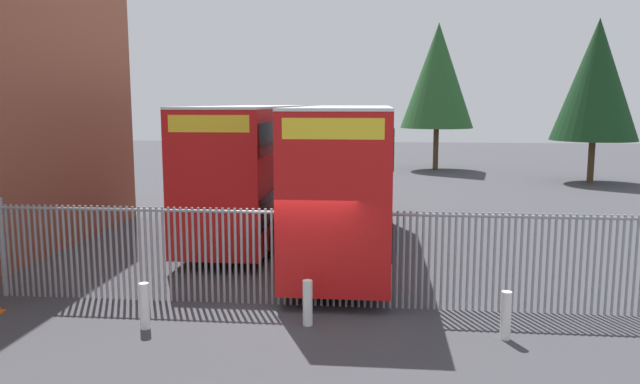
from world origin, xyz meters
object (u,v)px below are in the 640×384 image
Objects in this scene: bollard_near_left at (144,306)px; bollard_near_right at (506,315)px; double_decker_bus_behind_fence_left at (253,164)px; bollard_center_front at (308,303)px; double_decker_bus_near_gate at (347,174)px.

bollard_near_right is (7.14, 0.15, 0.00)m from bollard_near_left.
double_decker_bus_behind_fence_left is 11.55m from bollard_near_right.
bollard_near_right is (3.89, -0.37, 0.00)m from bollard_center_front.
bollard_center_front is (2.94, -8.74, -1.95)m from double_decker_bus_behind_fence_left.
double_decker_bus_behind_fence_left is at bearing 88.07° from bollard_near_left.
bollard_near_right is (3.43, -6.41, -1.95)m from double_decker_bus_near_gate.
bollard_near_left is at bearing -119.48° from double_decker_bus_near_gate.
double_decker_bus_behind_fence_left is 9.42m from bollard_center_front.
bollard_near_left is 7.14m from bollard_near_right.
bollard_near_left is at bearing -91.93° from double_decker_bus_behind_fence_left.
double_decker_bus_near_gate is at bearing 85.68° from bollard_center_front.
bollard_near_right is at bearing 1.20° from bollard_near_left.
double_decker_bus_near_gate is at bearing 60.52° from bollard_near_left.
double_decker_bus_near_gate is at bearing -38.45° from double_decker_bus_behind_fence_left.
double_decker_bus_behind_fence_left is 11.38× the size of bollard_near_left.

